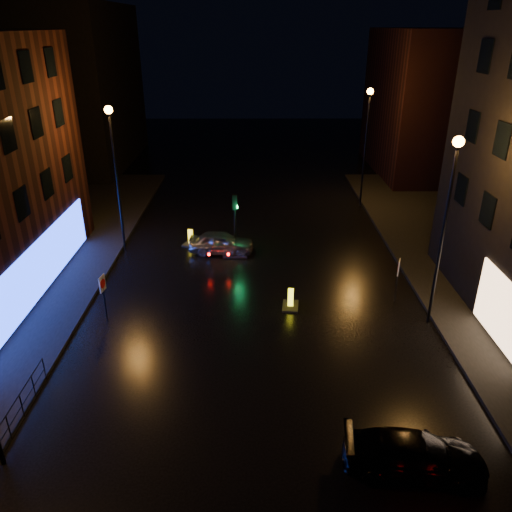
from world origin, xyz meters
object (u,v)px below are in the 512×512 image
object	(u,v)px
bollard_far	(191,241)
road_sign_right	(398,271)
traffic_signal	(235,242)
bollard_near	(290,303)
road_sign_left	(103,287)
silver_hatchback	(221,242)
dark_sedan	(415,455)

from	to	relation	value
bollard_far	road_sign_right	xyz separation A→B (m)	(10.71, -7.00, 1.44)
traffic_signal	bollard_near	size ratio (longest dim) A/B	2.89
traffic_signal	road_sign_left	world-z (taller)	traffic_signal
traffic_signal	silver_hatchback	size ratio (longest dim) A/B	0.92
dark_sedan	traffic_signal	bearing A→B (deg)	26.46
road_sign_left	road_sign_right	xyz separation A→B (m)	(13.55, 1.61, -0.02)
dark_sedan	road_sign_right	bearing A→B (deg)	-4.82
traffic_signal	silver_hatchback	world-z (taller)	traffic_signal
traffic_signal	road_sign_left	xyz separation A→B (m)	(-5.61, -7.76, 1.17)
bollard_far	road_sign_right	size ratio (longest dim) A/B	0.59
silver_hatchback	dark_sedan	xyz separation A→B (m)	(6.71, -15.93, -0.03)
dark_sedan	bollard_far	size ratio (longest dim) A/B	3.28
bollard_near	road_sign_right	xyz separation A→B (m)	(5.11, 0.53, 1.44)
bollard_far	road_sign_left	distance (m)	9.18
dark_sedan	road_sign_left	xyz separation A→B (m)	(-11.49, 8.55, 1.06)
traffic_signal	bollard_far	bearing A→B (deg)	163.05
silver_hatchback	bollard_near	bearing A→B (deg)	-146.23
silver_hatchback	bollard_near	xyz separation A→B (m)	(3.66, -6.30, -0.43)
silver_hatchback	road_sign_left	distance (m)	8.86
dark_sedan	bollard_near	distance (m)	10.11
bollard_far	road_sign_right	distance (m)	12.87
traffic_signal	road_sign_right	world-z (taller)	traffic_signal
dark_sedan	silver_hatchback	bearing A→B (deg)	29.46
dark_sedan	bollard_near	size ratio (longest dim) A/B	3.55
silver_hatchback	bollard_near	distance (m)	7.30
silver_hatchback	dark_sedan	bearing A→B (deg)	-153.54
traffic_signal	road_sign_left	bearing A→B (deg)	-125.85
dark_sedan	road_sign_right	xyz separation A→B (m)	(2.06, 10.16, 1.04)
traffic_signal	bollard_near	world-z (taller)	traffic_signal
traffic_signal	road_sign_right	size ratio (longest dim) A/B	1.56
traffic_signal	road_sign_right	bearing A→B (deg)	-37.76
silver_hatchback	road_sign_right	bearing A→B (deg)	-119.73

